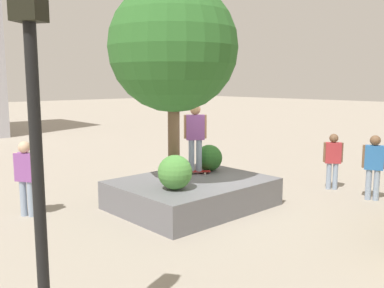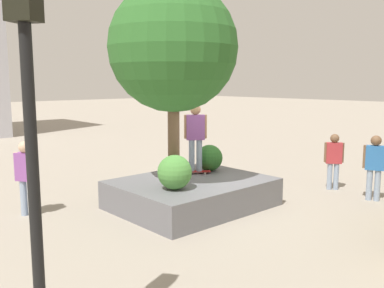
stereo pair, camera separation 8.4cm
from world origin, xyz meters
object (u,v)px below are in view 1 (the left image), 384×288
Objects in this scene: bystander_watching at (333,157)px; plaza_tree at (173,48)px; planter_ledge at (192,193)px; skateboard at (195,172)px; passerby_with_bag at (26,173)px; pedestrian_crossing at (374,163)px; skateboarder at (195,133)px; traffic_light_corner at (33,85)px.

plaza_tree is at bearing -17.75° from bystander_watching.
bystander_watching reaches higher than planter_ledge.
skateboard is 0.43× the size of passerby_with_bag.
plaza_tree is 2.71× the size of pedestrian_crossing.
skateboarder is (-0.00, 0.00, 1.04)m from skateboard.
passerby_with_bag is at bearing -22.25° from skateboard.
traffic_light_corner is (5.29, 3.51, 2.73)m from planter_ledge.
planter_ledge is at bearing 40.47° from skateboard.
skateboard is 0.43× the size of skateboarder.
traffic_light_corner is 2.55× the size of passerby_with_bag.
pedestrian_crossing is at bearing 147.72° from plaza_tree.
pedestrian_crossing is (-3.38, 3.24, 0.25)m from skateboard.
passerby_with_bag is at bearing -31.50° from planter_ledge.
skateboard is at bearing -158.92° from plaza_tree.
pedestrian_crossing is (-9.21, -0.72, -2.08)m from traffic_light_corner.
plaza_tree is 6.02m from pedestrian_crossing.
skateboarder reaches higher than bystander_watching.
skateboard is at bearing -45.00° from skateboarder.
skateboarder is (-0.54, -0.46, 1.44)m from planter_ledge.
passerby_with_bag reaches higher than bystander_watching.
pedestrian_crossing reaches higher than planter_ledge.
passerby_with_bag reaches higher than skateboard.
pedestrian_crossing is (-4.47, 2.82, -2.88)m from plaza_tree.
skateboard is at bearing -43.79° from pedestrian_crossing.
plaza_tree is at bearing 21.08° from skateboard.
skateboarder reaches higher than passerby_with_bag.
planter_ledge is 3.96m from passerby_with_bag.
passerby_with_bag is (-1.96, -5.55, -2.06)m from traffic_light_corner.
skateboard is 0.17× the size of traffic_light_corner.
plaza_tree is 2.40m from skateboarder.
planter_ledge is at bearing -19.44° from bystander_watching.
traffic_light_corner is 2.61× the size of pedestrian_crossing.
bystander_watching is at bearing 152.05° from skateboard.
bystander_watching is (-9.47, -2.03, -2.14)m from traffic_light_corner.
plaza_tree is 5.97m from traffic_light_corner.
plaza_tree reaches higher than pedestrian_crossing.
skateboarder is 7.16m from traffic_light_corner.
plaza_tree reaches higher than bystander_watching.
bystander_watching is at bearing 152.05° from skateboarder.
skateboard is (-0.54, -0.46, 0.40)m from planter_ledge.
traffic_light_corner reaches higher than skateboarder.
bystander_watching is (-4.73, 1.51, -2.94)m from plaza_tree.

